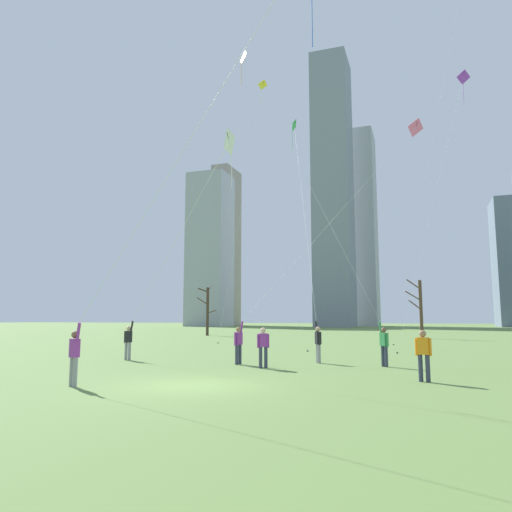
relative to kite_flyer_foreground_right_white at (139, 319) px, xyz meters
name	(u,v)px	position (x,y,z in m)	size (l,w,h in m)	color
ground_plane	(190,386)	(5.94, -6.40, -1.97)	(400.00, 400.00, 0.00)	#5B7A3D
kite_flyer_foreground_right_white	(139,319)	(0.00, 0.00, 0.00)	(7.48, 4.49, 9.15)	gray
kite_flyer_midfield_left_green	(313,293)	(7.43, 3.93, 1.29)	(4.64, 13.67, 17.39)	gray
kite_flyer_midfield_center_pink	(294,274)	(6.59, 3.59, 2.20)	(8.42, 15.99, 16.37)	#33384C
kite_flyer_far_back_orange	(355,284)	(9.76, 2.09, 1.54)	(8.83, 5.79, 18.59)	#33384C
kite_flyer_midfield_right_blue	(108,296)	(4.22, -8.20, 0.64)	(8.40, 3.04, 10.64)	gray
bystander_far_off_by_trees	(263,345)	(6.42, -0.90, -1.07)	(0.44, 0.35, 1.62)	#33384C
bystander_strolling_midfield	(423,353)	(12.56, -3.24, -1.07)	(0.51, 0.25, 1.62)	#33384C
distant_kite_drifting_right_teal	(457,12)	(15.86, 16.07, 22.37)	(6.73, 3.10, 28.51)	teal
distant_kite_drifting_left_purple	(458,100)	(15.35, 12.97, 14.26)	(5.20, 4.17, 18.43)	purple
distant_kite_low_near_trees_red	(230,34)	(1.01, 8.46, 19.20)	(6.38, 1.27, 26.30)	red
distant_kite_high_overhead_yellow	(258,110)	(-1.15, 20.69, 19.35)	(2.64, 5.22, 24.45)	yellow
bare_tree_far_right_edge	(207,309)	(-11.70, 32.73, 1.11)	(2.47, 1.80, 5.94)	#423326
bare_tree_left_of_center	(420,307)	(12.30, 32.13, 1.14)	(1.68, 1.94, 6.08)	#4C3828
skyline_mid_tower_right	(210,249)	(-40.33, 95.49, 18.25)	(10.20, 9.54, 40.45)	#9EA3AD
skyline_wide_slab	(359,228)	(-3.22, 111.74, 24.59)	(9.32, 11.36, 53.14)	#9EA3AD
skyline_mid_tower_left	(333,189)	(-7.43, 96.67, 32.07)	(8.83, 11.57, 68.09)	gray
skyline_short_annex	(226,246)	(-41.62, 109.70, 21.28)	(5.19, 11.47, 46.51)	gray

